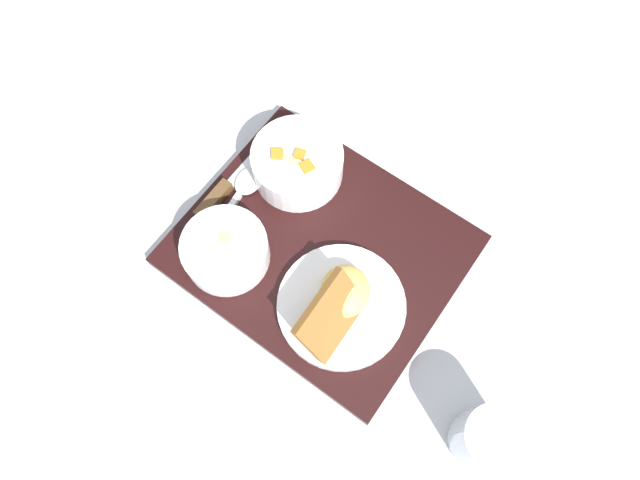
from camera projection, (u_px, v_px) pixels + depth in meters
ground_plane at (320, 252)px, 0.85m from camera, size 4.00×4.00×0.00m
serving_tray at (320, 250)px, 0.84m from camera, size 0.42×0.36×0.02m
bowl_salad at (297, 162)px, 0.85m from camera, size 0.14×0.14×0.06m
bowl_soup at (225, 250)px, 0.80m from camera, size 0.12×0.12×0.05m
plate_main at (341, 304)px, 0.78m from camera, size 0.18×0.18×0.09m
knife at (222, 191)px, 0.86m from camera, size 0.03×0.19×0.02m
spoon at (242, 191)px, 0.86m from camera, size 0.06×0.16×0.01m
glass_water at (485, 439)px, 0.71m from camera, size 0.08×0.08×0.10m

